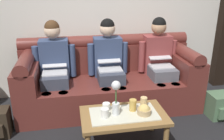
{
  "coord_description": "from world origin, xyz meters",
  "views": [
    {
      "loc": [
        -0.51,
        -1.94,
        1.71
      ],
      "look_at": [
        -0.01,
        0.83,
        0.65
      ],
      "focal_mm": 38.98,
      "sensor_mm": 36.0,
      "label": 1
    }
  ],
  "objects_px": {
    "snack_bowl": "(144,110)",
    "person_right": "(159,58)",
    "person_left": "(55,64)",
    "cup_far_center": "(105,113)",
    "backpack_right": "(220,106)",
    "cup_near_right": "(133,105)",
    "cup_near_left": "(106,107)",
    "coffee_table": "(124,118)",
    "flower_vase": "(116,97)",
    "person_middle": "(109,61)",
    "couch": "(109,81)",
    "cup_far_left": "(144,102)"
  },
  "relations": [
    {
      "from": "snack_bowl",
      "to": "person_right",
      "type": "bearing_deg",
      "value": 62.4
    },
    {
      "from": "person_left",
      "to": "cup_far_center",
      "type": "distance_m",
      "value": 1.14
    },
    {
      "from": "snack_bowl",
      "to": "backpack_right",
      "type": "bearing_deg",
      "value": 18.74
    },
    {
      "from": "cup_near_right",
      "to": "cup_near_left",
      "type": "bearing_deg",
      "value": 169.37
    },
    {
      "from": "coffee_table",
      "to": "cup_near_left",
      "type": "distance_m",
      "value": 0.22
    },
    {
      "from": "flower_vase",
      "to": "snack_bowl",
      "type": "relative_size",
      "value": 2.58
    },
    {
      "from": "person_middle",
      "to": "cup_far_center",
      "type": "distance_m",
      "value": 1.03
    },
    {
      "from": "cup_far_center",
      "to": "snack_bowl",
      "type": "bearing_deg",
      "value": -1.3
    },
    {
      "from": "person_middle",
      "to": "coffee_table",
      "type": "xyz_separation_m",
      "value": [
        0.0,
        -0.95,
        -0.33
      ]
    },
    {
      "from": "person_left",
      "to": "cup_far_center",
      "type": "bearing_deg",
      "value": -62.31
    },
    {
      "from": "person_left",
      "to": "cup_near_left",
      "type": "relative_size",
      "value": 14.86
    },
    {
      "from": "couch",
      "to": "cup_far_left",
      "type": "xyz_separation_m",
      "value": [
        0.25,
        -0.83,
        0.08
      ]
    },
    {
      "from": "person_left",
      "to": "person_middle",
      "type": "height_order",
      "value": "same"
    },
    {
      "from": "cup_near_left",
      "to": "backpack_right",
      "type": "distance_m",
      "value": 1.59
    },
    {
      "from": "snack_bowl",
      "to": "cup_near_left",
      "type": "height_order",
      "value": "snack_bowl"
    },
    {
      "from": "person_middle",
      "to": "cup_far_left",
      "type": "relative_size",
      "value": 11.66
    },
    {
      "from": "coffee_table",
      "to": "cup_far_left",
      "type": "bearing_deg",
      "value": 24.81
    },
    {
      "from": "person_right",
      "to": "cup_far_left",
      "type": "height_order",
      "value": "person_right"
    },
    {
      "from": "flower_vase",
      "to": "person_middle",
      "type": "bearing_deg",
      "value": 84.87
    },
    {
      "from": "couch",
      "to": "cup_near_right",
      "type": "bearing_deg",
      "value": -83.2
    },
    {
      "from": "person_left",
      "to": "person_right",
      "type": "height_order",
      "value": "same"
    },
    {
      "from": "person_middle",
      "to": "flower_vase",
      "type": "xyz_separation_m",
      "value": [
        -0.08,
        -0.95,
        -0.07
      ]
    },
    {
      "from": "cup_far_left",
      "to": "flower_vase",
      "type": "bearing_deg",
      "value": -161.0
    },
    {
      "from": "cup_near_right",
      "to": "cup_far_center",
      "type": "distance_m",
      "value": 0.33
    },
    {
      "from": "flower_vase",
      "to": "person_left",
      "type": "bearing_deg",
      "value": 124.07
    },
    {
      "from": "person_middle",
      "to": "coffee_table",
      "type": "distance_m",
      "value": 1.0
    },
    {
      "from": "person_middle",
      "to": "snack_bowl",
      "type": "height_order",
      "value": "person_middle"
    },
    {
      "from": "cup_near_right",
      "to": "backpack_right",
      "type": "relative_size",
      "value": 0.38
    },
    {
      "from": "cup_near_left",
      "to": "cup_near_right",
      "type": "relative_size",
      "value": 0.66
    },
    {
      "from": "snack_bowl",
      "to": "cup_far_left",
      "type": "xyz_separation_m",
      "value": [
        0.05,
        0.17,
        0.01
      ]
    },
    {
      "from": "backpack_right",
      "to": "person_right",
      "type": "bearing_deg",
      "value": 137.29
    },
    {
      "from": "snack_bowl",
      "to": "cup_near_right",
      "type": "relative_size",
      "value": 1.17
    },
    {
      "from": "person_middle",
      "to": "backpack_right",
      "type": "distance_m",
      "value": 1.58
    },
    {
      "from": "person_right",
      "to": "cup_near_right",
      "type": "xyz_separation_m",
      "value": [
        -0.62,
        -0.9,
        -0.2
      ]
    },
    {
      "from": "coffee_table",
      "to": "person_middle",
      "type": "bearing_deg",
      "value": 90.0
    },
    {
      "from": "flower_vase",
      "to": "cup_near_left",
      "type": "relative_size",
      "value": 4.54
    },
    {
      "from": "person_left",
      "to": "person_middle",
      "type": "xyz_separation_m",
      "value": [
        0.72,
        -0.0,
        0.0
      ]
    },
    {
      "from": "person_middle",
      "to": "couch",
      "type": "bearing_deg",
      "value": 90.0
    },
    {
      "from": "person_right",
      "to": "flower_vase",
      "type": "distance_m",
      "value": 1.25
    },
    {
      "from": "couch",
      "to": "flower_vase",
      "type": "distance_m",
      "value": 0.98
    },
    {
      "from": "flower_vase",
      "to": "cup_far_left",
      "type": "relative_size",
      "value": 3.56
    },
    {
      "from": "person_left",
      "to": "backpack_right",
      "type": "xyz_separation_m",
      "value": [
        2.1,
        -0.6,
        -0.5
      ]
    },
    {
      "from": "couch",
      "to": "cup_far_left",
      "type": "relative_size",
      "value": 23.02
    },
    {
      "from": "cup_near_left",
      "to": "cup_far_center",
      "type": "bearing_deg",
      "value": -105.17
    },
    {
      "from": "couch",
      "to": "snack_bowl",
      "type": "distance_m",
      "value": 1.02
    },
    {
      "from": "couch",
      "to": "coffee_table",
      "type": "xyz_separation_m",
      "value": [
        0.0,
        -0.95,
        -0.04
      ]
    },
    {
      "from": "person_left",
      "to": "cup_far_center",
      "type": "relative_size",
      "value": 12.72
    },
    {
      "from": "person_right",
      "to": "cup_near_left",
      "type": "xyz_separation_m",
      "value": [
        -0.89,
        -0.85,
        -0.23
      ]
    },
    {
      "from": "cup_near_right",
      "to": "snack_bowl",
      "type": "bearing_deg",
      "value": -44.85
    },
    {
      "from": "couch",
      "to": "cup_near_right",
      "type": "height_order",
      "value": "couch"
    }
  ]
}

